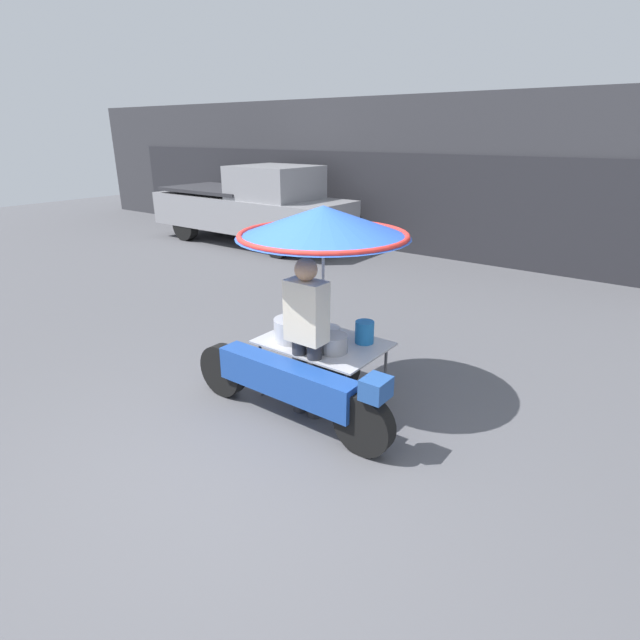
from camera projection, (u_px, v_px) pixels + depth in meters
ground_plane at (254, 459)px, 4.22m from camera, size 36.00×36.00×0.00m
shopfront_building at (549, 181)px, 10.16m from camera, size 28.00×2.06×3.34m
vendor_motorcycle_cart at (317, 264)px, 4.65m from camera, size 2.27×1.64×1.97m
vendor_person at (307, 331)px, 4.61m from camera, size 0.38×0.22×1.56m
pickup_truck at (254, 206)px, 12.06m from camera, size 5.22×1.80×1.88m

